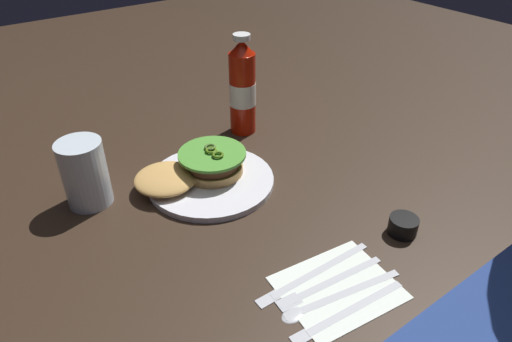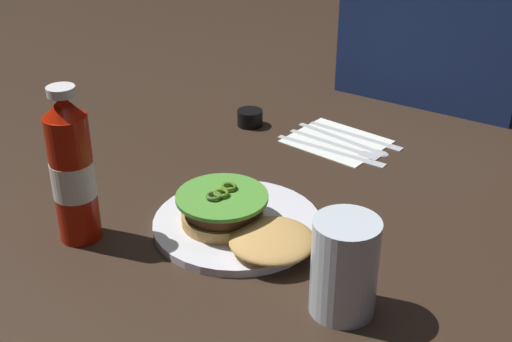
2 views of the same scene
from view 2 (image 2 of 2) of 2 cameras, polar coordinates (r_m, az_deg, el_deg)
The scene contains 11 objects.
ground_plane at distance 1.09m, azimuth -0.28°, elevation -1.86°, with size 3.00×3.00×0.00m, color #322318.
dinner_plate at distance 1.00m, azimuth -1.59°, elevation -4.46°, with size 0.25×0.25×0.01m, color white.
burger_sandwich at distance 0.96m, azimuth -1.34°, elevation -4.13°, with size 0.22×0.14×0.05m.
ketchup_bottle at distance 0.97m, azimuth -15.16°, elevation -0.04°, with size 0.06×0.06×0.23m.
water_glass at distance 0.83m, azimuth 7.43°, elevation -7.99°, with size 0.08×0.08×0.13m, color silver.
condiment_cup at distance 1.33m, azimuth -0.51°, elevation 4.49°, with size 0.05×0.05×0.03m, color black.
napkin at distance 1.27m, azimuth 6.79°, elevation 2.52°, with size 0.17×0.14×0.00m, color white.
butter_knife at distance 1.23m, azimuth 6.81°, elevation 1.70°, with size 0.22×0.02×0.00m.
fork_utensil at distance 1.25m, azimuth 7.17°, elevation 2.21°, with size 0.19×0.04×0.00m.
spoon_utensil at distance 1.27m, azimuth 8.24°, elevation 2.45°, with size 0.20×0.05×0.00m.
steak_knife at distance 1.29m, azimuth 8.79°, elevation 2.96°, with size 0.20×0.03×0.00m.
Camera 2 is at (0.52, -0.79, 0.55)m, focal length 47.63 mm.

